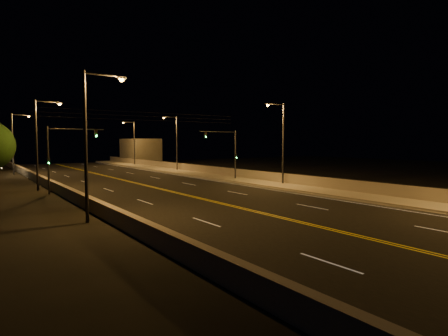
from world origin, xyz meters
TOP-DOWN VIEW (x-y plane):
  - ground at (0.00, 0.00)m, footprint 160.00×160.00m
  - road at (0.00, 20.00)m, footprint 18.00×120.00m
  - sidewalk at (10.80, 20.00)m, footprint 3.60×120.00m
  - curb at (8.93, 20.00)m, footprint 0.14×120.00m
  - parapet_wall at (12.45, 20.00)m, footprint 0.30×120.00m
  - jersey_barrier at (-9.00, 20.00)m, footprint 0.45×120.00m
  - distant_building_right at (16.50, 71.72)m, footprint 6.00×10.00m
  - parapet_rail at (12.45, 20.00)m, footprint 0.06×120.00m
  - lane_markings at (0.00, 19.93)m, footprint 17.32×116.00m
  - streetlight_1 at (11.51, 21.14)m, footprint 2.55×0.28m
  - streetlight_2 at (11.51, 45.19)m, footprint 2.55×0.28m
  - streetlight_3 at (11.51, 63.16)m, footprint 2.55×0.28m
  - streetlight_4 at (-9.91, 14.39)m, footprint 2.55×0.28m
  - streetlight_5 at (-9.91, 32.09)m, footprint 2.55×0.28m
  - streetlight_6 at (-9.91, 53.52)m, footprint 2.55×0.28m
  - traffic_signal_right at (10.00, 28.53)m, footprint 5.11×0.31m
  - traffic_signal_left at (-8.80, 28.53)m, footprint 5.11×0.31m
  - overhead_wires at (0.00, 29.50)m, footprint 22.00×0.03m

SIDE VIEW (x-z plane):
  - ground at x=0.00m, z-range 0.00..0.00m
  - road at x=0.00m, z-range 0.00..0.02m
  - lane_markings at x=0.00m, z-range 0.02..0.02m
  - curb at x=8.93m, z-range 0.00..0.15m
  - sidewalk at x=10.80m, z-range 0.00..0.30m
  - jersey_barrier at x=-9.00m, z-range 0.00..0.93m
  - parapet_wall at x=12.45m, z-range 0.30..1.30m
  - parapet_rail at x=12.45m, z-range 1.30..1.36m
  - distant_building_right at x=16.50m, z-range 0.00..5.42m
  - traffic_signal_right at x=10.00m, z-range 0.81..6.89m
  - traffic_signal_left at x=-8.80m, z-range 0.81..6.89m
  - streetlight_1 at x=11.51m, z-range 0.70..9.45m
  - streetlight_2 at x=11.51m, z-range 0.70..9.45m
  - streetlight_3 at x=11.51m, z-range 0.70..9.45m
  - streetlight_4 at x=-9.91m, z-range 0.70..9.45m
  - streetlight_5 at x=-9.91m, z-range 0.70..9.45m
  - streetlight_6 at x=-9.91m, z-range 0.70..9.45m
  - overhead_wires at x=0.00m, z-range 6.98..7.81m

